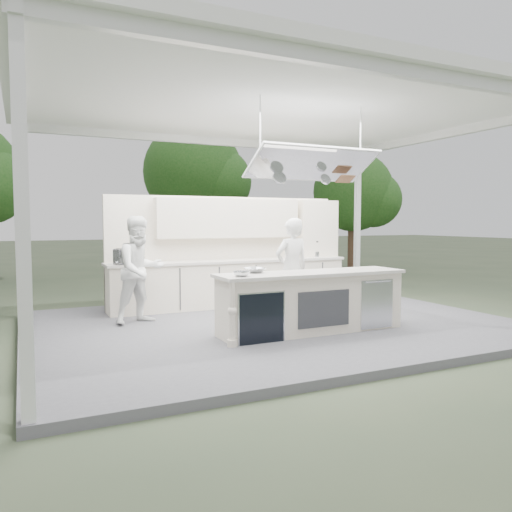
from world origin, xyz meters
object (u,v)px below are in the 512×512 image
demo_island (311,302)px  sous_chef (140,270)px  back_counter (232,282)px  head_chef (292,269)px

demo_island → sous_chef: bearing=140.7°
demo_island → sous_chef: size_ratio=1.70×
back_counter → head_chef: bearing=-77.3°
head_chef → sous_chef: sous_chef is taller
back_counter → head_chef: (0.40, -1.80, 0.42)m
back_counter → sous_chef: 2.34m
back_counter → head_chef: 1.89m
demo_island → back_counter: size_ratio=0.61×
head_chef → demo_island: bearing=72.8°
demo_island → back_counter: same height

